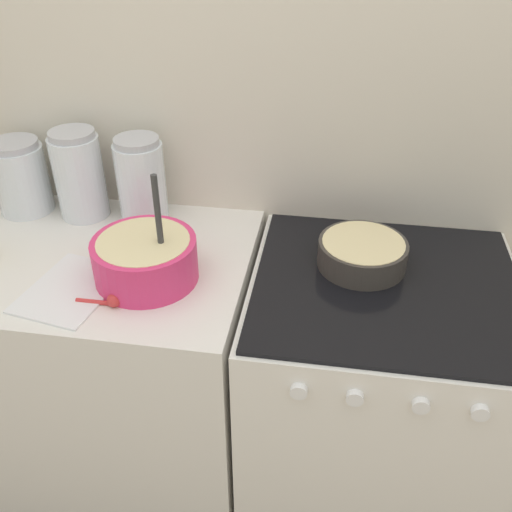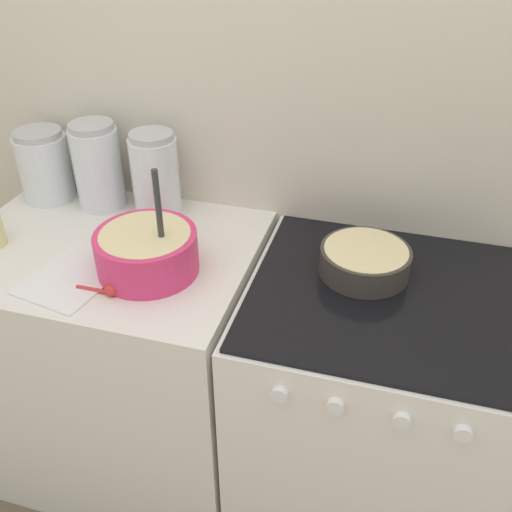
{
  "view_description": "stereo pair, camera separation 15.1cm",
  "coord_description": "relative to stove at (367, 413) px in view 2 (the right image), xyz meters",
  "views": [
    {
      "loc": [
        0.22,
        -0.91,
        1.81
      ],
      "look_at": [
        0.03,
        0.33,
        0.96
      ],
      "focal_mm": 40.0,
      "sensor_mm": 36.0,
      "label": 1
    },
    {
      "loc": [
        0.37,
        -0.88,
        1.81
      ],
      "look_at": [
        0.03,
        0.33,
        0.96
      ],
      "focal_mm": 40.0,
      "sensor_mm": 36.0,
      "label": 2
    }
  ],
  "objects": [
    {
      "name": "measuring_spoon",
      "position": [
        -0.69,
        -0.2,
        0.47
      ],
      "size": [
        0.12,
        0.04,
        0.04
      ],
      "color": "red",
      "rests_on": "countertop_cabinet"
    },
    {
      "name": "stove",
      "position": [
        0.0,
        0.0,
        0.0
      ],
      "size": [
        0.72,
        0.68,
        0.91
      ],
      "color": "white",
      "rests_on": "ground_plane"
    },
    {
      "name": "mixing_bowl",
      "position": [
        -0.63,
        -0.07,
        0.52
      ],
      "size": [
        0.27,
        0.27,
        0.31
      ],
      "color": "#E0336B",
      "rests_on": "countertop_cabinet"
    },
    {
      "name": "storage_jar_middle",
      "position": [
        -0.93,
        0.23,
        0.57
      ],
      "size": [
        0.15,
        0.15,
        0.28
      ],
      "color": "silver",
      "rests_on": "countertop_cabinet"
    },
    {
      "name": "storage_jar_right",
      "position": [
        -0.73,
        0.23,
        0.57
      ],
      "size": [
        0.15,
        0.15,
        0.27
      ],
      "color": "silver",
      "rests_on": "countertop_cabinet"
    },
    {
      "name": "baking_pan",
      "position": [
        -0.07,
        0.07,
        0.5
      ],
      "size": [
        0.24,
        0.24,
        0.08
      ],
      "color": "#38332D",
      "rests_on": "stove"
    },
    {
      "name": "recipe_page",
      "position": [
        -0.81,
        -0.16,
        0.46
      ],
      "size": [
        0.25,
        0.31,
        0.01
      ],
      "color": "white",
      "rests_on": "countertop_cabinet"
    },
    {
      "name": "storage_jar_left",
      "position": [
        -1.12,
        0.23,
        0.56
      ],
      "size": [
        0.17,
        0.17,
        0.23
      ],
      "color": "silver",
      "rests_on": "countertop_cabinet"
    },
    {
      "name": "countertop_cabinet",
      "position": [
        -0.81,
        0.0,
        0.0
      ],
      "size": [
        0.86,
        0.66,
        0.91
      ],
      "color": "silver",
      "rests_on": "ground_plane"
    },
    {
      "name": "wall_back",
      "position": [
        -0.38,
        0.35,
        0.74
      ],
      "size": [
        4.72,
        0.05,
        2.4
      ],
      "color": "beige",
      "rests_on": "ground_plane"
    }
  ]
}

